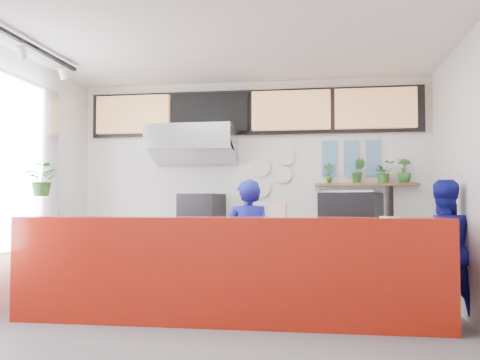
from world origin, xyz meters
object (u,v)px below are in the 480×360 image
Objects in this scene: staff_right at (443,249)px; panini_oven at (202,211)px; staff_center at (248,245)px; service_counter at (226,270)px; espresso_machine at (351,211)px; pepper_mill at (390,201)px.

panini_oven is at bearing -25.77° from staff_right.
staff_center is (0.81, -1.16, -0.38)m from panini_oven.
panini_oven is at bearing 110.47° from service_counter.
staff_center is at bearing -118.65° from espresso_machine.
staff_center reaches higher than service_counter.
panini_oven is 0.35× the size of staff_center.
service_counter is 2.01m from panini_oven.
espresso_machine is 0.50× the size of staff_right.
service_counter is 0.69m from staff_center.
staff_center is (-1.24, -1.16, -0.38)m from espresso_machine.
panini_oven is at bearing -161.85° from espresso_machine.
staff_right reaches higher than panini_oven.
pepper_mill is (1.51, -0.72, 0.50)m from staff_center.
service_counter is 2.96× the size of staff_center.
service_counter is 8.49× the size of panini_oven.
staff_right is 1.02m from pepper_mill.
espresso_machine is (2.05, 0.00, 0.00)m from panini_oven.
staff_right is at bearing 166.46° from staff_center.
staff_right is (2.95, -1.26, -0.39)m from panini_oven.
staff_right is (2.28, 0.54, 0.20)m from service_counter.
staff_right is at bearing -36.26° from espresso_machine.
pepper_mill reaches higher than service_counter.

